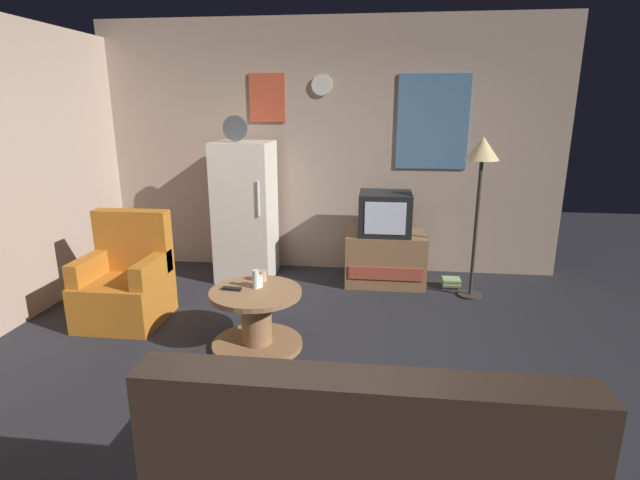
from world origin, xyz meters
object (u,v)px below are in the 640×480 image
at_px(tv_stand, 386,258).
at_px(couch, 361,473).
at_px(crt_tv, 385,213).
at_px(remote_control, 232,289).
at_px(armchair, 126,283).
at_px(mug_ceramic_white, 258,281).
at_px(book_stack, 451,283).
at_px(coffee_table, 257,319).
at_px(standing_lamp, 482,161).
at_px(wine_glass, 256,279).
at_px(mug_ceramic_tan, 262,276).
at_px(fridge, 246,211).

height_order(tv_stand, couch, couch).
distance_m(tv_stand, crt_tv, 0.50).
height_order(remote_control, armchair, armchair).
bearing_deg(mug_ceramic_white, tv_stand, 55.78).
height_order(mug_ceramic_white, book_stack, mug_ceramic_white).
bearing_deg(tv_stand, armchair, -152.47).
height_order(tv_stand, remote_control, tv_stand).
bearing_deg(book_stack, coffee_table, -138.46).
height_order(remote_control, book_stack, remote_control).
distance_m(standing_lamp, wine_glass, 2.41).
bearing_deg(mug_ceramic_tan, tv_stand, 53.42).
bearing_deg(wine_glass, armchair, 165.13).
xyz_separation_m(crt_tv, couch, (-0.12, -3.26, -0.46)).
bearing_deg(standing_lamp, mug_ceramic_tan, -149.71).
bearing_deg(fridge, tv_stand, -1.26).
bearing_deg(coffee_table, standing_lamp, 34.83).
bearing_deg(crt_tv, armchair, -152.24).
relative_size(standing_lamp, couch, 0.94).
relative_size(mug_ceramic_white, book_stack, 0.47).
relative_size(crt_tv, remote_control, 3.60).
bearing_deg(wine_glass, tv_stand, 56.16).
xyz_separation_m(tv_stand, armchair, (-2.31, -1.20, 0.06)).
xyz_separation_m(remote_control, book_stack, (1.91, 1.54, -0.44)).
bearing_deg(armchair, wine_glass, -14.87).
relative_size(standing_lamp, remote_control, 10.60).
relative_size(wine_glass, armchair, 0.16).
bearing_deg(standing_lamp, coffee_table, -145.17).
height_order(wine_glass, mug_ceramic_tan, wine_glass).
xyz_separation_m(fridge, remote_control, (0.32, -1.64, -0.26)).
bearing_deg(fridge, remote_control, -78.81).
distance_m(tv_stand, couch, 3.26).
height_order(crt_tv, remote_control, crt_tv).
bearing_deg(crt_tv, mug_ceramic_tan, -125.96).
relative_size(standing_lamp, coffee_table, 2.21).
height_order(fridge, tv_stand, fridge).
xyz_separation_m(standing_lamp, mug_ceramic_white, (-1.88, -1.23, -0.83)).
xyz_separation_m(fridge, standing_lamp, (2.39, -0.31, 0.60)).
xyz_separation_m(fridge, couch, (1.40, -3.29, -0.44)).
height_order(tv_stand, armchair, armchair).
bearing_deg(remote_control, armchair, 165.03).
distance_m(mug_ceramic_white, remote_control, 0.21).
bearing_deg(wine_glass, couch, -62.51).
xyz_separation_m(standing_lamp, coffee_table, (-1.88, -1.31, -1.12)).
relative_size(remote_control, couch, 0.09).
relative_size(crt_tv, couch, 0.32).
height_order(coffee_table, mug_ceramic_tan, mug_ceramic_tan).
distance_m(couch, book_stack, 3.32).
bearing_deg(coffee_table, book_stack, 41.54).
relative_size(tv_stand, mug_ceramic_tan, 9.33).
height_order(coffee_table, remote_control, remote_control).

